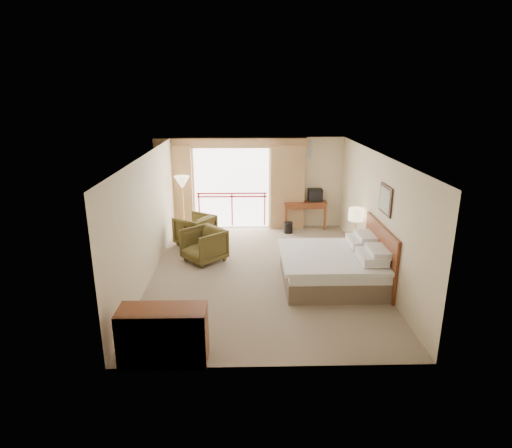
{
  "coord_description": "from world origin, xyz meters",
  "views": [
    {
      "loc": [
        -0.38,
        -9.01,
        3.97
      ],
      "look_at": [
        -0.15,
        0.4,
        1.04
      ],
      "focal_mm": 30.0,
      "sensor_mm": 36.0,
      "label": 1
    }
  ],
  "objects_px": {
    "desk": "(304,206)",
    "side_table": "(194,233)",
    "floor_lamp": "(182,185)",
    "tv": "(315,195)",
    "armchair_near": "(204,261)",
    "wastebasket": "(288,228)",
    "nightstand": "(354,247)",
    "dresser": "(163,335)",
    "bed": "(334,267)",
    "armchair_far": "(196,244)",
    "table_lamp": "(356,215)"
  },
  "relations": [
    {
      "from": "armchair_far",
      "to": "floor_lamp",
      "type": "xyz_separation_m",
      "value": [
        -0.41,
        0.83,
        1.47
      ]
    },
    {
      "from": "table_lamp",
      "to": "side_table",
      "type": "distance_m",
      "value": 4.16
    },
    {
      "from": "table_lamp",
      "to": "floor_lamp",
      "type": "distance_m",
      "value": 4.85
    },
    {
      "from": "nightstand",
      "to": "dresser",
      "type": "xyz_separation_m",
      "value": [
        -3.93,
        -4.12,
        0.14
      ]
    },
    {
      "from": "table_lamp",
      "to": "wastebasket",
      "type": "bearing_deg",
      "value": 125.96
    },
    {
      "from": "side_table",
      "to": "wastebasket",
      "type": "bearing_deg",
      "value": 24.51
    },
    {
      "from": "bed",
      "to": "dresser",
      "type": "relative_size",
      "value": 1.61
    },
    {
      "from": "side_table",
      "to": "floor_lamp",
      "type": "bearing_deg",
      "value": 110.84
    },
    {
      "from": "armchair_far",
      "to": "dresser",
      "type": "xyz_separation_m",
      "value": [
        0.11,
        -5.25,
        0.44
      ]
    },
    {
      "from": "tv",
      "to": "side_table",
      "type": "relative_size",
      "value": 0.69
    },
    {
      "from": "bed",
      "to": "tv",
      "type": "relative_size",
      "value": 5.1
    },
    {
      "from": "wastebasket",
      "to": "floor_lamp",
      "type": "height_order",
      "value": "floor_lamp"
    },
    {
      "from": "table_lamp",
      "to": "armchair_far",
      "type": "distance_m",
      "value": 4.32
    },
    {
      "from": "wastebasket",
      "to": "dresser",
      "type": "height_order",
      "value": "dresser"
    },
    {
      "from": "bed",
      "to": "armchair_near",
      "type": "xyz_separation_m",
      "value": [
        -2.9,
        1.34,
        -0.38
      ]
    },
    {
      "from": "side_table",
      "to": "floor_lamp",
      "type": "height_order",
      "value": "floor_lamp"
    },
    {
      "from": "bed",
      "to": "wastebasket",
      "type": "bearing_deg",
      "value": 100.63
    },
    {
      "from": "bed",
      "to": "side_table",
      "type": "relative_size",
      "value": 3.5
    },
    {
      "from": "tv",
      "to": "wastebasket",
      "type": "height_order",
      "value": "tv"
    },
    {
      "from": "side_table",
      "to": "floor_lamp",
      "type": "relative_size",
      "value": 0.36
    },
    {
      "from": "bed",
      "to": "floor_lamp",
      "type": "distance_m",
      "value": 5.09
    },
    {
      "from": "tv",
      "to": "armchair_near",
      "type": "bearing_deg",
      "value": -145.5
    },
    {
      "from": "bed",
      "to": "nightstand",
      "type": "relative_size",
      "value": 3.5
    },
    {
      "from": "desk",
      "to": "side_table",
      "type": "distance_m",
      "value": 3.6
    },
    {
      "from": "armchair_far",
      "to": "desk",
      "type": "bearing_deg",
      "value": 149.27
    },
    {
      "from": "nightstand",
      "to": "bed",
      "type": "bearing_deg",
      "value": -117.64
    },
    {
      "from": "tv",
      "to": "floor_lamp",
      "type": "xyz_separation_m",
      "value": [
        -3.85,
        -0.6,
        0.46
      ]
    },
    {
      "from": "bed",
      "to": "armchair_far",
      "type": "bearing_deg",
      "value": 142.01
    },
    {
      "from": "desk",
      "to": "side_table",
      "type": "relative_size",
      "value": 2.08
    },
    {
      "from": "floor_lamp",
      "to": "dresser",
      "type": "height_order",
      "value": "floor_lamp"
    },
    {
      "from": "table_lamp",
      "to": "armchair_far",
      "type": "bearing_deg",
      "value": 165.12
    },
    {
      "from": "nightstand",
      "to": "desk",
      "type": "height_order",
      "value": "desk"
    },
    {
      "from": "desk",
      "to": "armchair_far",
      "type": "height_order",
      "value": "desk"
    },
    {
      "from": "armchair_near",
      "to": "side_table",
      "type": "bearing_deg",
      "value": 158.42
    },
    {
      "from": "nightstand",
      "to": "dresser",
      "type": "height_order",
      "value": "dresser"
    },
    {
      "from": "wastebasket",
      "to": "side_table",
      "type": "distance_m",
      "value": 2.86
    },
    {
      "from": "table_lamp",
      "to": "tv",
      "type": "height_order",
      "value": "table_lamp"
    },
    {
      "from": "nightstand",
      "to": "table_lamp",
      "type": "bearing_deg",
      "value": 91.51
    },
    {
      "from": "bed",
      "to": "armchair_far",
      "type": "distance_m",
      "value": 4.14
    },
    {
      "from": "armchair_far",
      "to": "bed",
      "type": "bearing_deg",
      "value": 85.91
    },
    {
      "from": "desk",
      "to": "floor_lamp",
      "type": "xyz_separation_m",
      "value": [
        -3.55,
        -0.66,
        0.83
      ]
    },
    {
      "from": "table_lamp",
      "to": "floor_lamp",
      "type": "relative_size",
      "value": 0.38
    },
    {
      "from": "desk",
      "to": "bed",
      "type": "bearing_deg",
      "value": -89.73
    },
    {
      "from": "wastebasket",
      "to": "nightstand",
      "type": "bearing_deg",
      "value": -54.72
    },
    {
      "from": "armchair_near",
      "to": "side_table",
      "type": "xyz_separation_m",
      "value": [
        -0.33,
        0.92,
        0.42
      ]
    },
    {
      "from": "nightstand",
      "to": "side_table",
      "type": "xyz_separation_m",
      "value": [
        -4.03,
        0.85,
        0.11
      ]
    },
    {
      "from": "desk",
      "to": "wastebasket",
      "type": "distance_m",
      "value": 0.93
    },
    {
      "from": "armchair_near",
      "to": "floor_lamp",
      "type": "relative_size",
      "value": 0.52
    },
    {
      "from": "armchair_near",
      "to": "floor_lamp",
      "type": "distance_m",
      "value": 2.61
    },
    {
      "from": "nightstand",
      "to": "floor_lamp",
      "type": "bearing_deg",
      "value": 157.78
    }
  ]
}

